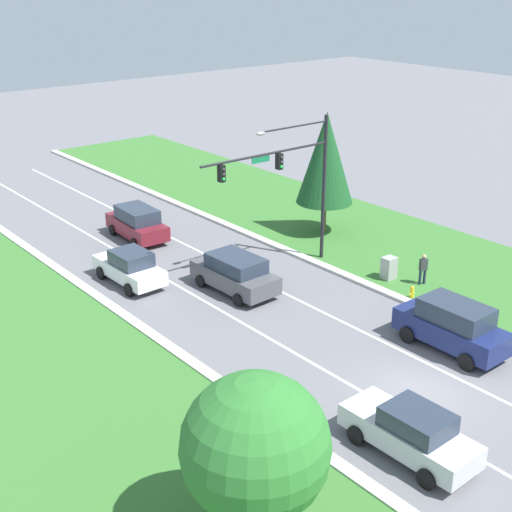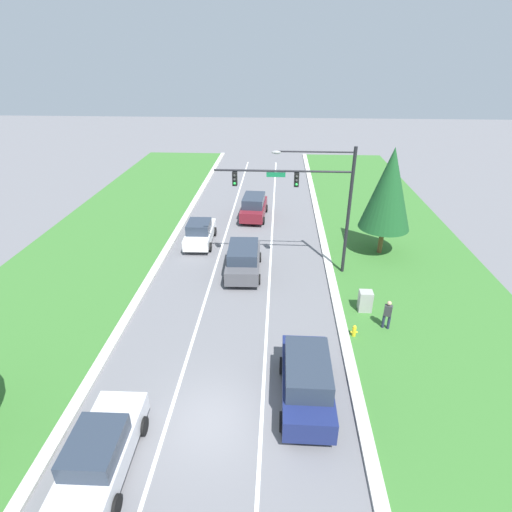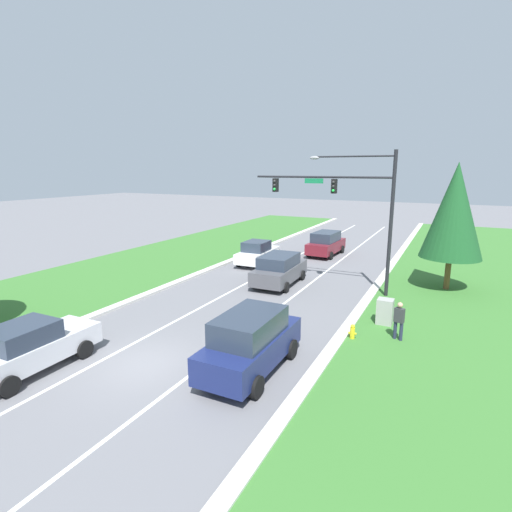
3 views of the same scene
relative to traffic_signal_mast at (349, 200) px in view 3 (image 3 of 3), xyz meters
The scene contains 16 objects.
ground_plane 13.79m from the traffic_signal_mast, 108.96° to the right, with size 160.00×160.00×0.00m, color slate.
curb_strip_right 13.21m from the traffic_signal_mast, 82.81° to the right, with size 0.50×90.00×0.15m.
curb_strip_left 16.37m from the traffic_signal_mast, 129.11° to the right, with size 0.50×90.00×0.15m.
grass_verge_right 14.78m from the traffic_signal_mast, 60.64° to the right, with size 10.00×90.00×0.08m.
lane_stripe_inner_left 14.43m from the traffic_signal_mast, 116.25° to the right, with size 0.14×81.00×0.01m.
lane_stripe_inner_right 13.36m from the traffic_signal_mast, 100.97° to the right, with size 0.14×81.00×0.01m.
traffic_signal_mast is the anchor object (origin of this frame).
graphite_suv 5.94m from the traffic_signal_mast, behind, with size 2.33×4.84×1.87m.
silver_sedan 16.71m from the traffic_signal_mast, 117.89° to the right, with size 2.07×4.72×1.78m.
navy_suv 11.58m from the traffic_signal_mast, 93.23° to the right, with size 2.13×4.82×2.15m.
burgundy_suv 10.90m from the traffic_signal_mast, 113.34° to the left, with size 2.26×4.72×1.95m.
white_sedan 9.57m from the traffic_signal_mast, 153.46° to the left, with size 2.06×4.50×1.77m.
utility_cabinet 7.01m from the traffic_signal_mast, 55.97° to the right, with size 0.70×0.60×1.24m.
pedestrian 8.19m from the traffic_signal_mast, 57.74° to the right, with size 0.43×0.33×1.69m.
fire_hydrant 8.50m from the traffic_signal_mast, 73.19° to the right, with size 0.34×0.20×0.70m.
conifer_near_right_tree 6.05m from the traffic_signal_mast, 28.85° to the left, with size 3.38×3.38×7.39m.
Camera 3 is at (9.49, -10.22, 6.99)m, focal length 28.00 mm.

